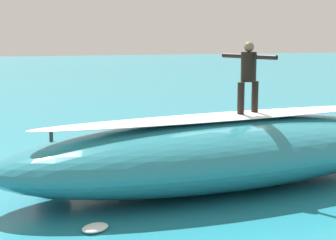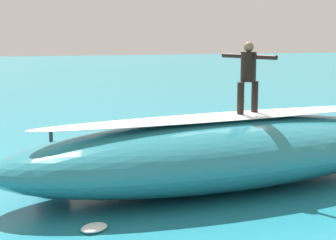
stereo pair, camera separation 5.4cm
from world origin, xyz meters
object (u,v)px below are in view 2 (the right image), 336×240
surfboard_riding (247,115)px  surfboard_paddling (103,155)px  surfer_paddling (106,150)px  surfer_riding (248,72)px  buoy_marker (52,171)px

surfboard_riding → surfboard_paddling: 4.41m
surfboard_paddling → surfer_paddling: 0.21m
surfer_paddling → surfboard_paddling: bearing=-0.0°
surfer_riding → surfboard_riding: bearing=0.0°
surfer_riding → surfer_paddling: surfer_riding is taller
surfboard_paddling → buoy_marker: bearing=124.0°
surfboard_riding → surfboard_paddling: (2.57, -3.30, -1.41)m
surfer_paddling → surfboard_riding: bearing=-170.0°
surfboard_riding → surfer_riding: size_ratio=1.39×
surfboard_riding → surfer_paddling: (2.51, -3.19, -1.24)m
surfboard_paddling → surfer_paddling: surfer_paddling is taller
surfboard_riding → buoy_marker: bearing=-35.2°
surfer_paddling → buoy_marker: bearing=122.2°
surfer_riding → surfer_paddling: (2.51, -3.19, -2.14)m
surfboard_paddling → surfboard_riding: bearing=-170.3°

